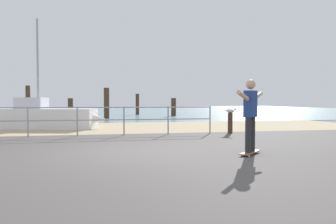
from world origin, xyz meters
TOP-DOWN VIEW (x-y plane):
  - ground_plane at (0.00, -1.00)m, footprint 24.00×10.00m
  - beach_strip at (0.00, 7.00)m, footprint 24.00×6.00m
  - sea_surface at (0.00, 35.00)m, footprint 72.00×50.00m
  - railing_fence at (-1.56, 3.60)m, footprint 9.71×0.05m
  - sailboat at (-3.13, 7.01)m, footprint 5.07×2.34m
  - skateboard at (2.70, -0.95)m, footprint 0.71×0.70m
  - skateboarder at (2.70, -0.95)m, footprint 1.10×1.07m
  - bollard_short at (4.05, 3.53)m, footprint 0.18×0.18m
  - seagull at (4.06, 3.52)m, footprint 0.42×0.33m
  - groyne_post_0 at (-5.93, 15.02)m, footprint 0.30×0.30m
  - groyne_post_1 at (-3.28, 16.26)m, footprint 0.37×0.37m
  - groyne_post_2 at (-0.64, 14.26)m, footprint 0.37×0.37m
  - groyne_post_3 at (2.00, 19.90)m, footprint 0.31×0.31m
  - groyne_post_4 at (4.64, 16.84)m, footprint 0.39×0.39m

SIDE VIEW (x-z plane):
  - ground_plane at x=0.00m, z-range -0.02..0.02m
  - beach_strip at x=0.00m, z-range -0.02..0.02m
  - sea_surface at x=0.00m, z-range -0.02..0.02m
  - skateboard at x=2.70m, z-range 0.03..0.11m
  - bollard_short at x=4.05m, z-range 0.00..0.80m
  - sailboat at x=-3.13m, z-range -1.92..2.96m
  - railing_fence at x=-1.56m, z-range 0.17..1.22m
  - groyne_post_1 at x=-3.28m, z-range 0.00..1.44m
  - groyne_post_4 at x=4.64m, z-range 0.00..1.47m
  - seagull at x=4.06m, z-range 0.79..0.97m
  - groyne_post_3 at x=2.00m, z-range 0.00..1.88m
  - skateboarder at x=2.70m, z-range 0.19..1.84m
  - groyne_post_2 at x=-0.64m, z-range 0.00..2.14m
  - groyne_post_0 at x=-5.93m, z-range 0.00..2.29m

